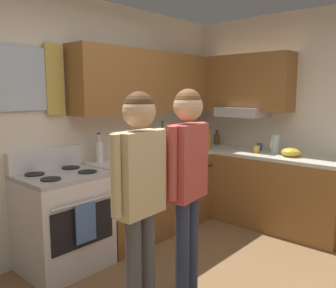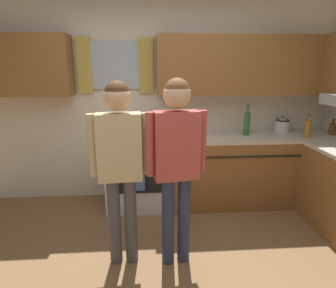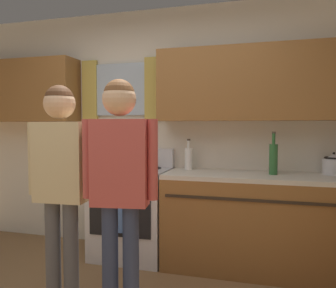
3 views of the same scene
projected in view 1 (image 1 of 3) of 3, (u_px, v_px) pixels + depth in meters
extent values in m
cube|color=silver|center=(64.00, 125.00, 3.54)|extent=(4.60, 0.10, 2.60)
cube|color=silver|center=(14.00, 79.00, 3.05)|extent=(0.58, 0.03, 0.57)
cube|color=gold|center=(54.00, 80.00, 3.32)|extent=(0.18, 0.04, 0.67)
cube|color=brown|center=(156.00, 83.00, 4.19)|extent=(2.31, 0.32, 0.70)
cube|color=brown|center=(244.00, 83.00, 4.52)|extent=(0.32, 1.26, 0.72)
cube|color=#B7B7BC|center=(242.00, 112.00, 4.52)|extent=(0.40, 0.60, 0.12)
cube|color=brown|center=(169.00, 190.00, 4.33)|extent=(2.18, 0.62, 0.86)
cube|color=beige|center=(169.00, 154.00, 4.26)|extent=(2.18, 0.62, 0.04)
cube|color=brown|center=(277.00, 193.00, 4.21)|extent=(0.62, 1.50, 0.86)
cube|color=beige|center=(279.00, 156.00, 4.15)|extent=(0.62, 1.50, 0.04)
cube|color=#2D2319|center=(189.00, 171.00, 4.08)|extent=(2.06, 0.01, 0.02)
cube|color=silver|center=(64.00, 223.00, 3.23)|extent=(0.74, 0.62, 0.86)
cube|color=black|center=(84.00, 226.00, 3.02)|extent=(0.62, 0.01, 0.36)
cylinder|color=#ADADB2|center=(84.00, 202.00, 2.97)|extent=(0.62, 0.02, 0.02)
cube|color=#ADADB2|center=(62.00, 176.00, 3.16)|extent=(0.74, 0.62, 0.04)
cube|color=silver|center=(45.00, 159.00, 3.32)|extent=(0.74, 0.08, 0.20)
cylinder|color=black|center=(51.00, 179.00, 2.93)|extent=(0.17, 0.17, 0.01)
cylinder|color=black|center=(87.00, 172.00, 3.21)|extent=(0.17, 0.17, 0.01)
cylinder|color=black|center=(35.00, 174.00, 3.11)|extent=(0.17, 0.17, 0.01)
cylinder|color=black|center=(71.00, 168.00, 3.39)|extent=(0.17, 0.17, 0.01)
cube|color=#4C72B7|center=(86.00, 223.00, 2.99)|extent=(0.20, 0.02, 0.34)
cylinder|color=white|center=(99.00, 152.00, 3.67)|extent=(0.08, 0.08, 0.22)
cylinder|color=white|center=(99.00, 138.00, 3.65)|extent=(0.03, 0.03, 0.08)
cylinder|color=#3F382D|center=(99.00, 133.00, 3.64)|extent=(0.03, 0.03, 0.02)
cylinder|color=red|center=(199.00, 139.00, 4.85)|extent=(0.06, 0.06, 0.17)
cylinder|color=red|center=(200.00, 131.00, 4.83)|extent=(0.02, 0.02, 0.06)
cylinder|color=#3F382D|center=(200.00, 129.00, 4.82)|extent=(0.03, 0.03, 0.02)
cylinder|color=brown|center=(217.00, 139.00, 4.98)|extent=(0.08, 0.08, 0.14)
cylinder|color=brown|center=(217.00, 133.00, 4.96)|extent=(0.03, 0.03, 0.05)
cylinder|color=#3F382D|center=(217.00, 130.00, 4.96)|extent=(0.04, 0.04, 0.02)
cylinder|color=#B27223|center=(208.00, 141.00, 4.57)|extent=(0.06, 0.06, 0.20)
cylinder|color=#B27223|center=(209.00, 131.00, 4.55)|extent=(0.02, 0.02, 0.07)
cylinder|color=#3F382D|center=(209.00, 128.00, 4.55)|extent=(0.03, 0.03, 0.02)
cylinder|color=#2D6633|center=(163.00, 142.00, 4.18)|extent=(0.08, 0.08, 0.28)
cylinder|color=#2D6633|center=(162.00, 126.00, 4.15)|extent=(0.03, 0.03, 0.10)
cylinder|color=#3F382D|center=(162.00, 122.00, 4.15)|extent=(0.03, 0.03, 0.02)
cylinder|color=gold|center=(257.00, 149.00, 4.27)|extent=(0.08, 0.08, 0.09)
torus|color=gold|center=(259.00, 148.00, 4.31)|extent=(0.06, 0.01, 0.06)
cylinder|color=#2D479E|center=(259.00, 147.00, 4.45)|extent=(0.07, 0.07, 0.08)
torus|color=#2D479E|center=(261.00, 146.00, 4.49)|extent=(0.06, 0.01, 0.06)
cylinder|color=silver|center=(181.00, 142.00, 4.68)|extent=(0.20, 0.20, 0.14)
cone|color=silver|center=(181.00, 135.00, 4.67)|extent=(0.18, 0.18, 0.05)
sphere|color=black|center=(181.00, 133.00, 4.67)|extent=(0.02, 0.02, 0.02)
cone|color=silver|center=(187.00, 139.00, 4.78)|extent=(0.09, 0.04, 0.07)
torus|color=black|center=(181.00, 136.00, 4.67)|extent=(0.17, 0.17, 0.02)
cylinder|color=silver|center=(275.00, 144.00, 4.25)|extent=(0.11, 0.11, 0.22)
torus|color=silver|center=(273.00, 144.00, 4.20)|extent=(0.14, 0.02, 0.14)
cylinder|color=gold|center=(291.00, 155.00, 4.01)|extent=(0.12, 0.12, 0.03)
ellipsoid|color=gold|center=(291.00, 152.00, 4.01)|extent=(0.22, 0.22, 0.10)
cylinder|color=#4C4C51|center=(148.00, 266.00, 2.49)|extent=(0.11, 0.11, 0.80)
cylinder|color=#4C4C51|center=(134.00, 274.00, 2.38)|extent=(0.11, 0.11, 0.80)
cube|color=#D1BC8C|center=(140.00, 173.00, 2.33)|extent=(0.38, 0.18, 0.57)
cylinder|color=#D1BC8C|center=(160.00, 165.00, 2.50)|extent=(0.07, 0.07, 0.52)
cylinder|color=#D1BC8C|center=(116.00, 176.00, 2.16)|extent=(0.07, 0.07, 0.52)
sphere|color=#DBAD84|center=(139.00, 111.00, 2.27)|extent=(0.22, 0.22, 0.22)
sphere|color=#4C2D19|center=(139.00, 107.00, 2.27)|extent=(0.20, 0.20, 0.20)
cylinder|color=#2D3856|center=(191.00, 245.00, 2.82)|extent=(0.11, 0.11, 0.81)
cylinder|color=#2D3856|center=(182.00, 251.00, 2.70)|extent=(0.11, 0.11, 0.81)
cube|color=#BF4C47|center=(188.00, 162.00, 2.66)|extent=(0.39, 0.21, 0.58)
cylinder|color=#BF4C47|center=(201.00, 155.00, 2.84)|extent=(0.07, 0.07, 0.53)
cylinder|color=#BF4C47|center=(172.00, 164.00, 2.47)|extent=(0.07, 0.07, 0.53)
sphere|color=#DBAD84|center=(188.00, 106.00, 2.60)|extent=(0.22, 0.22, 0.22)
sphere|color=brown|center=(188.00, 103.00, 2.59)|extent=(0.21, 0.21, 0.21)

